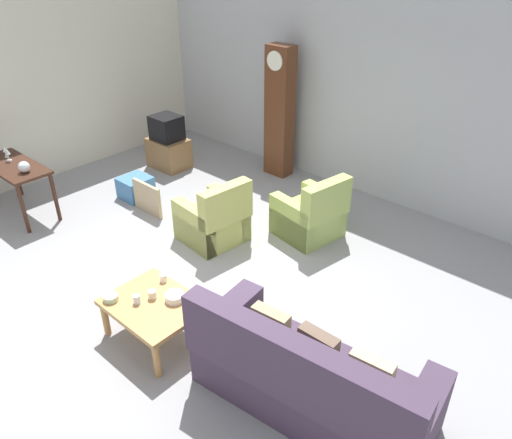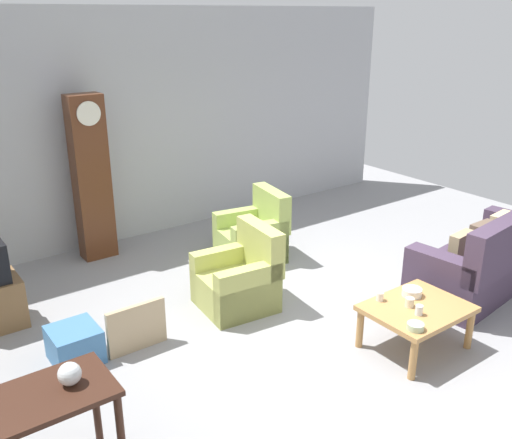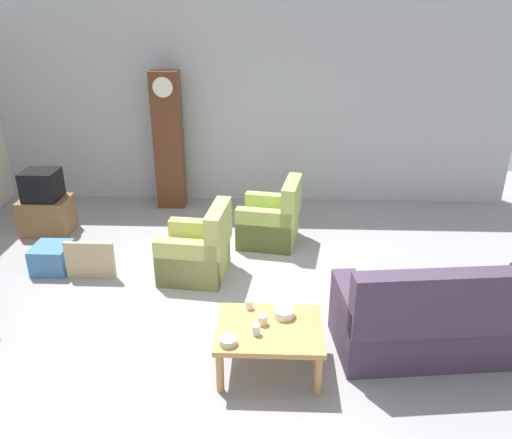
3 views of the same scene
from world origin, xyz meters
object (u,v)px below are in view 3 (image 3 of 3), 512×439
cup_white_porcelain (249,304)px  bowl_shallow_green (228,341)px  bowl_white_stacked (284,313)px  couch_floral (449,320)px  tv_stand_cabinet (47,215)px  cup_cream_tall (263,320)px  framed_picture_leaning (90,260)px  armchair_olive_near (198,253)px  storage_box_blue (52,258)px  coffee_table_wood (270,333)px  tv_crt (42,185)px  armchair_olive_far (272,222)px  grandfather_clock (169,141)px  cup_blue_rimmed (256,330)px

cup_white_porcelain → bowl_shallow_green: bearing=-105.2°
cup_white_porcelain → bowl_shallow_green: (-0.15, -0.55, -0.01)m
cup_white_porcelain → bowl_white_stacked: size_ratio=0.45×
couch_floral → cup_white_porcelain: size_ratio=25.11×
tv_stand_cabinet → cup_cream_tall: 4.29m
tv_stand_cabinet → framed_picture_leaning: 1.69m
armchair_olive_near → storage_box_blue: armchair_olive_near is taller
coffee_table_wood → framed_picture_leaning: (-2.21, 1.57, -0.15)m
tv_crt → bowl_shallow_green: bearing=-46.9°
cup_cream_tall → couch_floral: bearing=9.1°
armchair_olive_far → cup_cream_tall: (-0.05, -2.63, 0.19)m
bowl_white_stacked → cup_cream_tall: bearing=-146.2°
bowl_shallow_green → tv_crt: bearing=133.1°
tv_crt → framed_picture_leaning: tv_crt is taller
grandfather_clock → cup_cream_tall: size_ratio=24.11×
cup_white_porcelain → couch_floral: bearing=0.9°
cup_white_porcelain → tv_crt: bearing=140.1°
armchair_olive_far → tv_crt: tv_crt is taller
cup_white_porcelain → cup_blue_rimmed: 0.41m
coffee_table_wood → tv_stand_cabinet: (-3.28, 2.87, -0.13)m
tv_stand_cabinet → armchair_olive_far: bearing=-3.5°
cup_white_porcelain → cup_blue_rimmed: (0.08, -0.40, 0.00)m
cup_blue_rimmed → bowl_white_stacked: bearing=48.8°
coffee_table_wood → cup_cream_tall: (-0.07, 0.04, 0.11)m
coffee_table_wood → framed_picture_leaning: size_ratio=1.60×
cup_white_porcelain → cup_blue_rimmed: bearing=-78.2°
tv_stand_cabinet → cup_white_porcelain: cup_white_porcelain is taller
framed_picture_leaning → cup_blue_rimmed: size_ratio=6.29×
couch_floral → cup_cream_tall: 1.80m
coffee_table_wood → storage_box_blue: coffee_table_wood is taller
coffee_table_wood → tv_crt: size_ratio=2.00×
grandfather_clock → cup_blue_rimmed: (1.54, -4.08, -0.59)m
tv_stand_cabinet → bowl_white_stacked: (3.41, -2.70, 0.23)m
bowl_white_stacked → bowl_shallow_green: 0.65m
couch_floral → coffee_table_wood: bearing=-169.2°
coffee_table_wood → bowl_white_stacked: size_ratio=4.92×
coffee_table_wood → grandfather_clock: 4.36m
cup_blue_rimmed → bowl_white_stacked: cup_blue_rimmed is taller
armchair_olive_near → tv_crt: (-2.37, 1.17, 0.43)m
grandfather_clock → tv_crt: bearing=-145.8°
grandfather_clock → framed_picture_leaning: (-0.55, -2.40, -0.85)m
armchair_olive_far → storage_box_blue: 2.90m
coffee_table_wood → cup_cream_tall: bearing=147.4°
cup_blue_rimmed → cup_cream_tall: 0.16m
cup_blue_rimmed → bowl_white_stacked: (0.25, 0.28, -0.01)m
cup_cream_tall → coffee_table_wood: bearing=-32.6°
armchair_olive_far → framed_picture_leaning: size_ratio=1.53×
grandfather_clock → tv_stand_cabinet: bearing=-145.8°
coffee_table_wood → cup_white_porcelain: (-0.20, 0.29, 0.11)m
coffee_table_wood → cup_blue_rimmed: 0.20m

